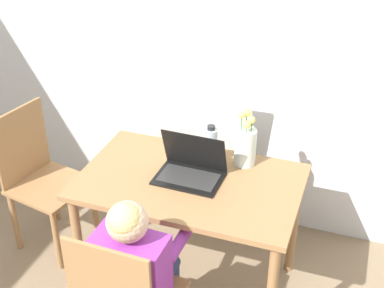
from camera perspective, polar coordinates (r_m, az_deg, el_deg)
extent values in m
cube|color=silver|center=(3.15, 2.35, 12.02)|extent=(6.40, 0.05, 2.50)
cube|color=olive|center=(2.73, -0.23, -4.08)|extent=(1.13, 0.70, 0.03)
cylinder|color=olive|center=(2.93, -11.95, -11.00)|extent=(0.05, 0.05, 0.68)
cylinder|color=olive|center=(3.33, -6.81, -4.65)|extent=(0.05, 0.05, 0.68)
cylinder|color=olive|center=(3.09, 10.80, -8.28)|extent=(0.05, 0.05, 0.68)
cube|color=olive|center=(3.29, -14.83, -4.39)|extent=(0.47, 0.47, 0.02)
cube|color=olive|center=(3.29, -17.74, 0.02)|extent=(0.09, 0.38, 0.45)
cylinder|color=olive|center=(3.22, -14.22, -9.95)|extent=(0.04, 0.04, 0.41)
cylinder|color=olive|center=(3.41, -10.31, -6.88)|extent=(0.04, 0.04, 0.41)
cylinder|color=olive|center=(3.43, -18.37, -7.83)|extent=(0.04, 0.04, 0.41)
cylinder|color=olive|center=(3.61, -14.46, -5.08)|extent=(0.04, 0.04, 0.41)
cube|color=purple|center=(2.39, -6.53, -13.17)|extent=(0.33, 0.19, 0.35)
sphere|color=beige|center=(2.22, -6.93, -8.26)|extent=(0.18, 0.18, 0.18)
sphere|color=#D8BC72|center=(2.19, -7.14, -8.04)|extent=(0.15, 0.15, 0.15)
cylinder|color=navy|center=(2.57, -3.38, -14.19)|extent=(0.10, 0.28, 0.09)
cylinder|color=navy|center=(2.61, -6.36, -13.32)|extent=(0.10, 0.28, 0.09)
cylinder|color=navy|center=(2.86, -4.79, -14.86)|extent=(0.07, 0.07, 0.43)
cylinder|color=purple|center=(2.47, -1.45, -10.60)|extent=(0.06, 0.24, 0.06)
cylinder|color=purple|center=(2.57, -7.18, -9.07)|extent=(0.06, 0.24, 0.06)
cube|color=black|center=(2.72, -0.35, -3.67)|extent=(0.34, 0.24, 0.01)
cube|color=#2D2D2D|center=(2.72, -0.35, -3.57)|extent=(0.30, 0.17, 0.00)
cube|color=black|center=(2.73, 0.26, -0.76)|extent=(0.34, 0.08, 0.22)
cube|color=black|center=(2.73, 0.28, -0.70)|extent=(0.30, 0.07, 0.20)
cylinder|color=silver|center=(2.81, 5.70, -0.31)|extent=(0.11, 0.11, 0.20)
cylinder|color=#3D7A38|center=(2.79, 6.28, 0.57)|extent=(0.01, 0.01, 0.22)
sphere|color=#EFDB66|center=(2.74, 6.41, 2.57)|extent=(0.04, 0.04, 0.04)
cylinder|color=#3D7A38|center=(2.80, 5.74, 1.09)|extent=(0.01, 0.01, 0.25)
sphere|color=#EFDB66|center=(2.75, 5.87, 3.36)|extent=(0.05, 0.05, 0.05)
cylinder|color=#3D7A38|center=(2.78, 5.23, 0.82)|extent=(0.01, 0.01, 0.25)
sphere|color=#EFDB66|center=(2.72, 5.35, 3.07)|extent=(0.03, 0.03, 0.03)
cylinder|color=#3D7A38|center=(2.77, 5.76, 0.18)|extent=(0.01, 0.01, 0.21)
sphere|color=#EFDB66|center=(2.72, 5.88, 2.05)|extent=(0.04, 0.04, 0.04)
cylinder|color=silver|center=(2.81, 2.02, -0.24)|extent=(0.07, 0.07, 0.20)
cylinder|color=#262628|center=(2.75, 2.06, 1.75)|extent=(0.04, 0.04, 0.02)
cube|color=silver|center=(3.38, 0.99, -1.08)|extent=(0.64, 0.15, 0.96)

